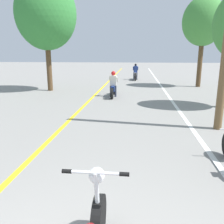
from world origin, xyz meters
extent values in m
cube|color=yellow|center=(-1.70, 12.40, 0.00)|extent=(0.14, 48.00, 0.01)
cube|color=white|center=(2.48, 12.40, 0.00)|extent=(0.14, 48.00, 0.01)
cylinder|color=#513A23|center=(5.07, 16.13, 1.77)|extent=(0.32, 0.32, 3.54)
ellipsoid|color=#42893D|center=(5.07, 16.13, 4.43)|extent=(2.83, 2.54, 3.25)
cylinder|color=#513A23|center=(-4.85, 13.31, 1.73)|extent=(0.32, 0.32, 3.46)
ellipsoid|color=#337F38|center=(-4.85, 13.31, 4.63)|extent=(3.69, 3.32, 4.25)
cylinder|color=black|center=(0.24, 1.16, 0.31)|extent=(0.12, 0.61, 0.61)
cylinder|color=silver|center=(0.24, 1.07, 0.68)|extent=(0.06, 0.23, 0.76)
cylinder|color=silver|center=(0.24, 0.98, 1.05)|extent=(0.65, 0.04, 0.04)
cylinder|color=black|center=(-0.09, 0.98, 1.05)|extent=(0.11, 0.05, 0.05)
cylinder|color=black|center=(0.56, 0.98, 1.05)|extent=(0.11, 0.05, 0.05)
sphere|color=silver|center=(0.24, 1.07, 0.97)|extent=(0.19, 0.19, 0.19)
cylinder|color=black|center=(-0.60, 12.31, 0.29)|extent=(0.12, 0.58, 0.58)
cylinder|color=black|center=(-0.60, 10.81, 0.29)|extent=(0.12, 0.58, 0.58)
cube|color=navy|center=(-0.60, 11.56, 0.47)|extent=(0.20, 0.96, 0.28)
cylinder|color=silver|center=(-0.60, 12.21, 0.93)|extent=(0.50, 0.03, 0.03)
cylinder|color=#282D3D|center=(-0.73, 11.51, 0.30)|extent=(0.11, 0.11, 0.61)
cylinder|color=#282D3D|center=(-0.47, 11.51, 0.30)|extent=(0.11, 0.11, 0.61)
cube|color=silver|center=(-0.60, 11.54, 0.89)|extent=(0.34, 0.28, 0.58)
cylinder|color=silver|center=(-0.80, 11.70, 0.94)|extent=(0.08, 0.45, 0.35)
cylinder|color=silver|center=(-0.40, 11.70, 0.94)|extent=(0.08, 0.45, 0.35)
sphere|color=#B21919|center=(-0.60, 11.58, 1.28)|extent=(0.24, 0.24, 0.24)
cylinder|color=black|center=(0.55, 20.84, 0.33)|extent=(0.12, 0.67, 0.67)
cylinder|color=black|center=(0.55, 19.44, 0.33)|extent=(0.12, 0.67, 0.67)
cube|color=silver|center=(0.55, 20.14, 0.51)|extent=(0.20, 0.90, 0.28)
cylinder|color=silver|center=(0.55, 20.74, 1.02)|extent=(0.50, 0.03, 0.03)
cylinder|color=#282D3D|center=(0.42, 20.09, 0.33)|extent=(0.11, 0.11, 0.65)
cylinder|color=#282D3D|center=(0.68, 20.09, 0.33)|extent=(0.11, 0.11, 0.65)
cube|color=navy|center=(0.55, 20.12, 0.94)|extent=(0.34, 0.28, 0.60)
cylinder|color=navy|center=(0.35, 20.28, 1.00)|extent=(0.08, 0.47, 0.37)
cylinder|color=navy|center=(0.75, 20.28, 1.00)|extent=(0.08, 0.47, 0.37)
sphere|color=black|center=(0.55, 20.16, 1.33)|extent=(0.20, 0.20, 0.20)
camera|label=1|loc=(0.67, -1.40, 2.36)|focal=38.00mm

